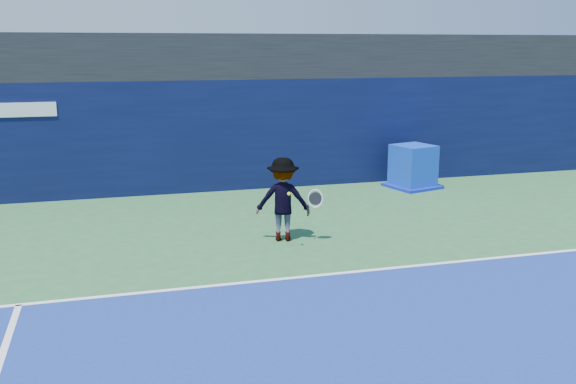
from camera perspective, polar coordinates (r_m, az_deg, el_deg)
ground at (r=8.70m, az=10.18°, el=-13.88°), size 80.00×80.00×0.00m
baseline at (r=11.24m, az=3.54°, el=-7.32°), size 24.00×0.10×0.01m
stadium_band at (r=18.78m, az=-4.96°, el=11.96°), size 36.00×3.00×1.20m
back_wall_assembly at (r=17.96m, az=-4.25°, el=5.21°), size 36.00×1.03×3.00m
equipment_cart at (r=18.24m, az=11.05°, el=2.09°), size 1.53×1.53×1.20m
tennis_player at (r=12.96m, az=-0.44°, el=-0.65°), size 1.36×0.91×1.71m
tennis_ball at (r=12.19m, az=0.09°, el=-0.16°), size 0.07×0.07×0.07m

